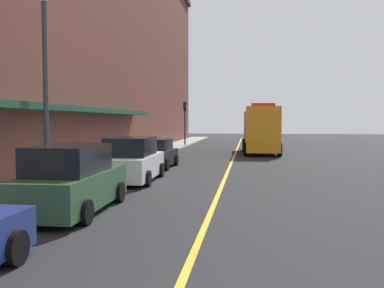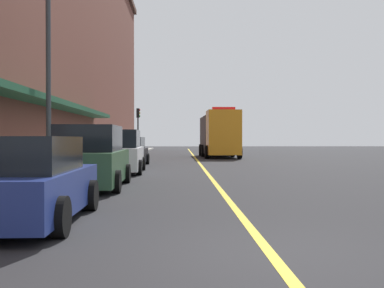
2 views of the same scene
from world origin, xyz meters
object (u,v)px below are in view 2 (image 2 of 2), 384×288
at_px(parked_car_2, 119,153).
at_px(traffic_light_near, 138,122).
at_px(parked_car_3, 129,152).
at_px(parked_car_0, 26,182).
at_px(street_lamp_left, 48,59).
at_px(utility_truck, 219,135).
at_px(parked_car_1, 91,159).

relative_size(parked_car_2, traffic_light_near, 1.10).
xyz_separation_m(parked_car_3, traffic_light_near, (-1.29, 19.37, 2.41)).
relative_size(parked_car_0, street_lamp_left, 0.61).
distance_m(parked_car_2, utility_truck, 17.63).
distance_m(parked_car_3, street_lamp_left, 9.57).
xyz_separation_m(parked_car_0, traffic_light_near, (-1.35, 36.42, 2.42)).
xyz_separation_m(parked_car_1, traffic_light_near, (-1.39, 30.67, 2.27)).
height_order(parked_car_0, parked_car_2, parked_car_2).
bearing_deg(parked_car_0, parked_car_3, -0.66).
relative_size(parked_car_0, parked_car_3, 1.02).
bearing_deg(parked_car_0, street_lamp_left, 12.55).
height_order(parked_car_2, parked_car_3, parked_car_2).
relative_size(parked_car_3, street_lamp_left, 0.60).
xyz_separation_m(parked_car_0, parked_car_2, (0.08, 11.89, 0.14)).
height_order(utility_truck, street_lamp_left, street_lamp_left).
distance_m(parked_car_2, street_lamp_left, 5.36).
relative_size(street_lamp_left, traffic_light_near, 1.61).
bearing_deg(utility_truck, traffic_light_near, -139.26).
xyz_separation_m(parked_car_3, street_lamp_left, (-1.95, -8.63, 3.65)).
distance_m(parked_car_1, traffic_light_near, 30.79).
bearing_deg(traffic_light_near, parked_car_2, -86.67).
bearing_deg(traffic_light_near, parked_car_3, -86.19).
distance_m(utility_truck, traffic_light_near, 10.81).
bearing_deg(traffic_light_near, parked_car_0, -87.88).
height_order(utility_truck, traffic_light_near, traffic_light_near).
bearing_deg(street_lamp_left, utility_truck, 68.51).
height_order(parked_car_2, street_lamp_left, street_lamp_left).
bearing_deg(street_lamp_left, parked_car_2, 58.83).
bearing_deg(parked_car_1, parked_car_2, -1.50).
height_order(street_lamp_left, traffic_light_near, street_lamp_left).
height_order(parked_car_2, utility_truck, utility_truck).
bearing_deg(utility_truck, street_lamp_left, -23.19).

